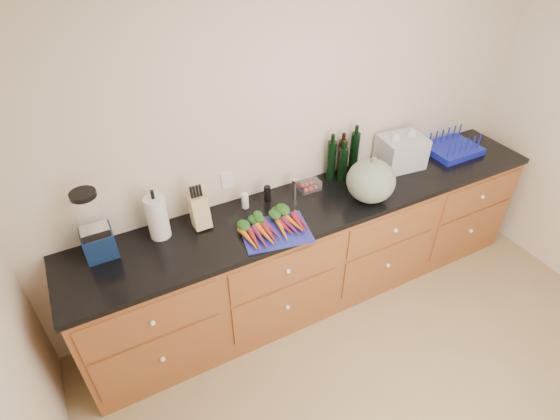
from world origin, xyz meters
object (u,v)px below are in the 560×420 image
carrots (273,225)px  knife_block (200,212)px  squash (371,181)px  tomato_box (309,185)px  paper_towel (157,217)px  blender_appliance (94,229)px  cutting_board (275,232)px  dish_rack (453,147)px

carrots → knife_block: bearing=147.1°
squash → tomato_box: bearing=135.6°
squash → paper_towel: (-1.43, 0.30, -0.01)m
carrots → blender_appliance: (-1.04, 0.28, 0.16)m
cutting_board → squash: (0.76, 0.02, 0.15)m
cutting_board → tomato_box: tomato_box is taller
squash → dish_rack: size_ratio=0.81×
cutting_board → knife_block: bearing=143.2°
blender_appliance → paper_towel: 0.37m
carrots → paper_towel: (-0.67, 0.28, 0.11)m
paper_towel → tomato_box: bearing=0.5°
paper_towel → knife_block: paper_towel is taller
carrots → tomato_box: size_ratio=2.76×
cutting_board → paper_towel: bearing=154.4°
blender_appliance → tomato_box: bearing=0.5°
squash → cutting_board: bearing=-178.4°
squash → blender_appliance: 1.83m
cutting_board → paper_towel: 0.75m
cutting_board → paper_towel: size_ratio=1.48×
squash → blender_appliance: size_ratio=0.75×
cutting_board → tomato_box: (0.45, 0.33, 0.03)m
squash → dish_rack: squash is taller
dish_rack → cutting_board: bearing=-172.4°
carrots → tomato_box: (0.45, 0.29, -0.00)m
paper_towel → dish_rack: 2.47m
knife_block → tomato_box: bearing=2.0°
carrots → paper_towel: 0.73m
paper_towel → tomato_box: size_ratio=1.94×
cutting_board → paper_towel: (-0.67, 0.32, 0.14)m
squash → blender_appliance: bearing=170.7°
squash → knife_block: bearing=166.5°
blender_appliance → dish_rack: bearing=-1.6°
carrots → paper_towel: size_ratio=1.43×
squash → tomato_box: (-0.32, 0.31, -0.12)m
squash → knife_block: 1.20m
knife_block → blender_appliance: bearing=178.4°
paper_towel → blender_appliance: bearing=-179.6°
paper_towel → cutting_board: bearing=-25.6°
squash → knife_block: size_ratio=1.55×
cutting_board → knife_block: (-0.40, 0.30, 0.10)m
dish_rack → knife_block: bearing=178.4°
paper_towel → squash: bearing=-11.8°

